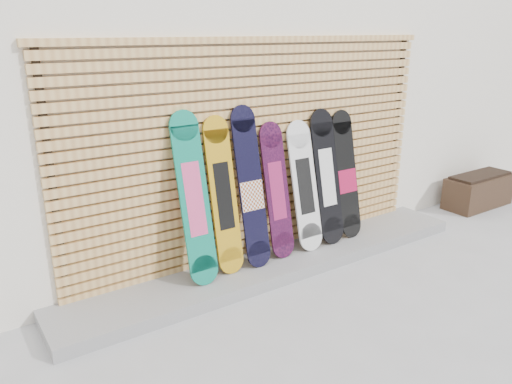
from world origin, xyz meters
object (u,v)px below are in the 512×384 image
at_px(snowboard_0, 194,199).
at_px(snowboard_6, 347,175).
at_px(snowboard_4, 305,186).
at_px(snowboard_5, 327,177).
at_px(planter_box, 478,190).
at_px(snowboard_2, 251,189).
at_px(snowboard_1, 223,196).
at_px(snowboard_3, 277,191).

relative_size(snowboard_0, snowboard_6, 1.12).
bearing_deg(snowboard_0, snowboard_4, 0.59).
height_order(snowboard_0, snowboard_5, snowboard_0).
height_order(planter_box, snowboard_2, snowboard_2).
bearing_deg(snowboard_2, snowboard_1, 175.85).
xyz_separation_m(snowboard_4, snowboard_5, (0.31, 0.00, 0.05)).
bearing_deg(snowboard_4, snowboard_1, 179.11).
bearing_deg(snowboard_1, snowboard_5, -0.60).
xyz_separation_m(snowboard_2, snowboard_5, (0.99, 0.01, -0.05)).
xyz_separation_m(snowboard_1, snowboard_5, (1.28, -0.01, -0.02)).
relative_size(planter_box, snowboard_4, 0.77).
relative_size(snowboard_2, snowboard_3, 1.14).
height_order(snowboard_1, snowboard_3, snowboard_1).
relative_size(snowboard_1, snowboard_5, 1.03).
bearing_deg(snowboard_6, planter_box, -2.84).
distance_m(snowboard_3, snowboard_5, 0.66).
distance_m(snowboard_4, snowboard_6, 0.61).
relative_size(snowboard_1, snowboard_4, 1.10).
bearing_deg(snowboard_5, planter_box, -2.41).
bearing_deg(snowboard_1, snowboard_4, -0.89).
relative_size(planter_box, snowboard_1, 0.69).
xyz_separation_m(planter_box, snowboard_4, (-3.03, 0.11, 0.57)).
height_order(snowboard_3, snowboard_4, snowboard_3).
bearing_deg(snowboard_5, snowboard_4, -179.69).
bearing_deg(snowboard_2, snowboard_6, 0.63).
xyz_separation_m(planter_box, snowboard_3, (-3.38, 0.13, 0.57)).
bearing_deg(snowboard_0, snowboard_5, 0.53).
xyz_separation_m(planter_box, snowboard_5, (-2.72, 0.11, 0.61)).
bearing_deg(snowboard_1, planter_box, -1.83).
xyz_separation_m(snowboard_0, snowboard_2, (0.62, 0.01, -0.01)).
distance_m(snowboard_2, snowboard_3, 0.34).
xyz_separation_m(planter_box, snowboard_2, (-3.71, 0.11, 0.66)).
bearing_deg(snowboard_3, snowboard_6, -0.35).
height_order(snowboard_0, snowboard_2, snowboard_0).
xyz_separation_m(snowboard_1, snowboard_6, (1.58, -0.01, -0.05)).
relative_size(planter_box, snowboard_6, 0.74).
bearing_deg(snowboard_4, snowboard_5, 0.31).
bearing_deg(snowboard_4, planter_box, -2.13).
height_order(snowboard_3, snowboard_5, snowboard_5).
distance_m(planter_box, snowboard_5, 2.79).
bearing_deg(snowboard_6, snowboard_5, -178.86).
relative_size(snowboard_3, snowboard_5, 0.95).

